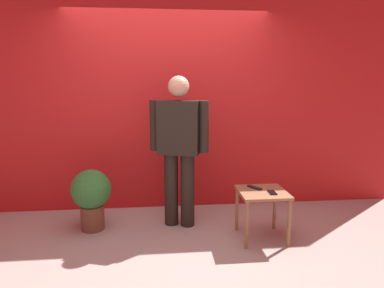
{
  "coord_description": "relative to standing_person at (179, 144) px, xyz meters",
  "views": [
    {
      "loc": [
        -0.13,
        -3.15,
        1.66
      ],
      "look_at": [
        0.24,
        0.55,
        0.97
      ],
      "focal_mm": 32.22,
      "sensor_mm": 36.0,
      "label": 1
    }
  ],
  "objects": [
    {
      "name": "ground_plane",
      "position": [
        -0.1,
        -0.62,
        -0.96
      ],
      "size": [
        12.0,
        12.0,
        0.0
      ],
      "primitive_type": "plane",
      "color": "#9E9991"
    },
    {
      "name": "back_wall_red",
      "position": [
        -0.1,
        0.66,
        0.41
      ],
      "size": [
        6.12,
        0.12,
        2.73
      ],
      "primitive_type": "cube",
      "color": "red",
      "rests_on": "ground_plane"
    },
    {
      "name": "standing_person",
      "position": [
        0.0,
        0.0,
        0.0
      ],
      "size": [
        0.67,
        0.35,
        1.71
      ],
      "color": "black",
      "rests_on": "ground_plane"
    },
    {
      "name": "side_table",
      "position": [
        0.84,
        -0.44,
        -0.52
      ],
      "size": [
        0.49,
        0.49,
        0.52
      ],
      "color": "olive",
      "rests_on": "ground_plane"
    },
    {
      "name": "cell_phone",
      "position": [
        0.92,
        -0.51,
        -0.43
      ],
      "size": [
        0.08,
        0.15,
        0.01
      ],
      "primitive_type": "cube",
      "rotation": [
        0.0,
        0.0,
        -0.04
      ],
      "color": "black",
      "rests_on": "side_table"
    },
    {
      "name": "tv_remote",
      "position": [
        0.78,
        -0.35,
        -0.42
      ],
      "size": [
        0.13,
        0.17,
        0.02
      ],
      "primitive_type": "cube",
      "rotation": [
        0.0,
        0.0,
        0.56
      ],
      "color": "black",
      "rests_on": "side_table"
    },
    {
      "name": "potted_plant",
      "position": [
        -0.98,
        -0.03,
        -0.55
      ],
      "size": [
        0.44,
        0.44,
        0.69
      ],
      "color": "brown",
      "rests_on": "ground_plane"
    }
  ]
}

